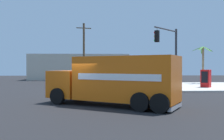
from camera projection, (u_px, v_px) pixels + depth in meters
ground_plane at (86, 105)px, 15.69m from camera, size 100.00×100.00×0.00m
sidewalk_corner_far at (206, 86)px, 29.29m from camera, size 12.04×12.04×0.14m
delivery_truck at (115, 80)px, 15.28m from camera, size 8.16×6.26×2.91m
traffic_light_secondary at (170, 49)px, 22.57m from camera, size 2.71×2.93×5.61m
vending_machine_red at (206, 78)px, 27.05m from camera, size 1.17×1.16×1.85m
palm_tree_far at (203, 59)px, 33.34m from camera, size 2.62×2.44×4.81m
utility_pole at (84, 52)px, 37.32m from camera, size 2.15×0.71×8.59m
building_backdrop at (80, 67)px, 45.31m from camera, size 16.89×6.00×4.41m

